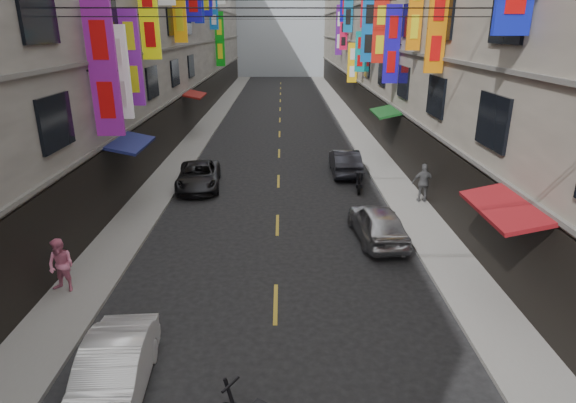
{
  "coord_description": "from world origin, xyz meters",
  "views": [
    {
      "loc": [
        0.22,
        5.77,
        7.6
      ],
      "look_at": [
        0.32,
        14.07,
        4.6
      ],
      "focal_mm": 30.0,
      "sensor_mm": 36.0,
      "label": 1
    }
  ],
  "objects_px": {
    "car_right_mid": "(377,223)",
    "car_right_far": "(345,162)",
    "scooter_far_right": "(359,182)",
    "car_left_mid": "(113,373)",
    "pedestrian_lfar": "(61,266)",
    "pedestrian_rfar": "(424,183)",
    "car_left_far": "(199,176)"
  },
  "relations": [
    {
      "from": "car_left_mid",
      "to": "car_left_far",
      "type": "height_order",
      "value": "car_left_mid"
    },
    {
      "from": "scooter_far_right",
      "to": "car_right_mid",
      "type": "xyz_separation_m",
      "value": [
        -0.23,
        -5.98,
        0.25
      ]
    },
    {
      "from": "car_right_far",
      "to": "scooter_far_right",
      "type": "bearing_deg",
      "value": 97.48
    },
    {
      "from": "car_left_far",
      "to": "pedestrian_rfar",
      "type": "bearing_deg",
      "value": -18.92
    },
    {
      "from": "car_left_far",
      "to": "car_right_far",
      "type": "height_order",
      "value": "car_right_far"
    },
    {
      "from": "car_left_mid",
      "to": "pedestrian_rfar",
      "type": "height_order",
      "value": "pedestrian_rfar"
    },
    {
      "from": "car_left_far",
      "to": "car_right_far",
      "type": "bearing_deg",
      "value": 12.11
    },
    {
      "from": "car_right_far",
      "to": "pedestrian_lfar",
      "type": "xyz_separation_m",
      "value": [
        -10.04,
        -12.75,
        0.28
      ]
    },
    {
      "from": "car_right_far",
      "to": "car_left_mid",
      "type": "bearing_deg",
      "value": 67.75
    },
    {
      "from": "car_right_mid",
      "to": "car_right_far",
      "type": "bearing_deg",
      "value": -93.85
    },
    {
      "from": "car_right_mid",
      "to": "pedestrian_rfar",
      "type": "bearing_deg",
      "value": -130.35
    },
    {
      "from": "car_left_far",
      "to": "pedestrian_rfar",
      "type": "relative_size",
      "value": 2.49
    },
    {
      "from": "scooter_far_right",
      "to": "pedestrian_lfar",
      "type": "xyz_separation_m",
      "value": [
        -10.41,
        -9.85,
        0.52
      ]
    },
    {
      "from": "car_left_mid",
      "to": "pedestrian_lfar",
      "type": "relative_size",
      "value": 2.28
    },
    {
      "from": "scooter_far_right",
      "to": "car_right_far",
      "type": "bearing_deg",
      "value": -73.71
    },
    {
      "from": "car_right_far",
      "to": "pedestrian_lfar",
      "type": "height_order",
      "value": "pedestrian_lfar"
    },
    {
      "from": "car_left_far",
      "to": "scooter_far_right",
      "type": "bearing_deg",
      "value": -8.84
    },
    {
      "from": "scooter_far_right",
      "to": "car_left_far",
      "type": "height_order",
      "value": "car_left_far"
    },
    {
      "from": "car_right_mid",
      "to": "pedestrian_lfar",
      "type": "height_order",
      "value": "pedestrian_lfar"
    },
    {
      "from": "car_left_far",
      "to": "pedestrian_lfar",
      "type": "xyz_separation_m",
      "value": [
        -2.38,
        -10.33,
        0.34
      ]
    },
    {
      "from": "car_right_mid",
      "to": "scooter_far_right",
      "type": "bearing_deg",
      "value": -96.95
    },
    {
      "from": "pedestrian_lfar",
      "to": "car_right_mid",
      "type": "bearing_deg",
      "value": 35.42
    },
    {
      "from": "car_left_mid",
      "to": "pedestrian_rfar",
      "type": "xyz_separation_m",
      "value": [
        10.04,
        12.16,
        0.39
      ]
    },
    {
      "from": "pedestrian_rfar",
      "to": "car_left_mid",
      "type": "bearing_deg",
      "value": 54.26
    },
    {
      "from": "car_left_far",
      "to": "car_right_mid",
      "type": "xyz_separation_m",
      "value": [
        7.8,
        -6.46,
        0.07
      ]
    },
    {
      "from": "car_right_far",
      "to": "car_left_far",
      "type": "bearing_deg",
      "value": 17.75
    },
    {
      "from": "car_left_mid",
      "to": "pedestrian_lfar",
      "type": "bearing_deg",
      "value": 120.06
    },
    {
      "from": "car_left_far",
      "to": "pedestrian_lfar",
      "type": "distance_m",
      "value": 10.61
    },
    {
      "from": "car_left_far",
      "to": "pedestrian_rfar",
      "type": "xyz_separation_m",
      "value": [
        10.6,
        -2.55,
        0.4
      ]
    },
    {
      "from": "car_left_mid",
      "to": "car_right_far",
      "type": "distance_m",
      "value": 18.54
    },
    {
      "from": "scooter_far_right",
      "to": "pedestrian_lfar",
      "type": "relative_size",
      "value": 1.07
    },
    {
      "from": "car_left_mid",
      "to": "pedestrian_lfar",
      "type": "distance_m",
      "value": 5.29
    }
  ]
}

